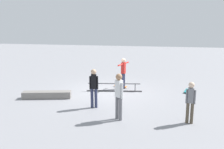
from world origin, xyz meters
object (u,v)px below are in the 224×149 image
skater_main (123,71)px  bystander_white_shirt (119,94)px  bystander_grey_shirt (191,100)px  loose_skateboard_teal (187,91)px  bystander_black_shirt (94,86)px  skate_ledge (47,95)px  skateboard_main (121,86)px  grind_rail (114,88)px

skater_main → bystander_white_shirt: 4.46m
bystander_grey_shirt → loose_skateboard_teal: size_ratio=1.82×
bystander_grey_shirt → bystander_black_shirt: size_ratio=0.91×
skate_ledge → skateboard_main: size_ratio=2.78×
bystander_black_shirt → bystander_white_shirt: bystander_white_shirt is taller
skater_main → bystander_grey_shirt: (-3.16, 4.17, -0.14)m
grind_rail → bystander_white_shirt: size_ratio=1.69×
bystander_grey_shirt → bystander_white_shirt: bearing=11.8°
bystander_black_shirt → bystander_grey_shirt: bearing=-24.6°
skate_ledge → bystander_white_shirt: bearing=154.9°
skateboard_main → grind_rail: bearing=101.2°
skate_ledge → skateboard_main: 4.15m
grind_rail → bystander_black_shirt: (0.25, 2.73, 0.74)m
skateboard_main → loose_skateboard_teal: size_ratio=0.99×
skateboard_main → bystander_grey_shirt: bystander_grey_shirt is taller
grind_rail → skate_ledge: grind_rail is taller
skater_main → skateboard_main: bearing=52.5°
loose_skateboard_teal → grind_rail: bearing=-66.3°
skater_main → loose_skateboard_teal: size_ratio=2.05×
bystander_white_shirt → loose_skateboard_teal: (-2.72, -4.51, -0.90)m
bystander_black_shirt → skate_ledge: bearing=151.1°
skate_ledge → loose_skateboard_teal: (-6.61, -2.68, -0.09)m
bystander_grey_shirt → bystander_white_shirt: (2.50, 0.24, 0.13)m
grind_rail → skateboard_main: bearing=-111.8°
grind_rail → bystander_white_shirt: bystander_white_shirt is taller
bystander_black_shirt → loose_skateboard_teal: (-4.01, -3.45, -0.86)m
skater_main → bystander_white_shirt: size_ratio=0.98×
skateboard_main → bystander_white_shirt: bystander_white_shirt is taller
skateboard_main → bystander_grey_shirt: size_ratio=0.54×
grind_rail → skate_ledge: size_ratio=1.29×
skate_ledge → bystander_black_shirt: (-2.61, 0.77, 0.77)m
skate_ledge → bystander_grey_shirt: size_ratio=1.51×
bystander_black_shirt → loose_skateboard_teal: bystander_black_shirt is taller
skate_ledge → bystander_black_shirt: size_ratio=1.37×
skate_ledge → skateboard_main: (-3.03, -2.83, -0.09)m
grind_rail → skater_main: skater_main is taller
bystander_white_shirt → bystander_grey_shirt: bearing=-142.4°
skateboard_main → loose_skateboard_teal: bearing=-159.5°
skate_ledge → loose_skateboard_teal: bearing=-157.9°
bystander_black_shirt → loose_skateboard_teal: 5.36m
bystander_grey_shirt → bystander_black_shirt: 3.87m
grind_rail → skater_main: size_ratio=1.73×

